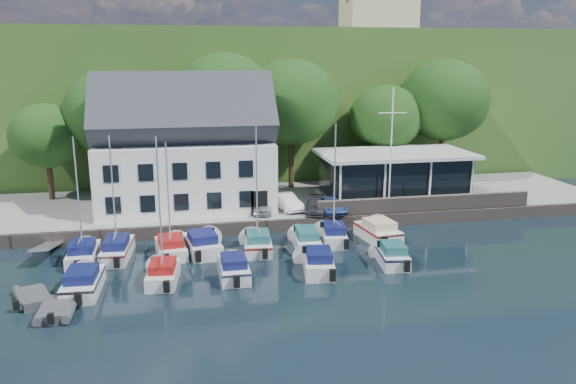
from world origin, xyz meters
name	(u,v)px	position (x,y,z in m)	size (l,w,h in m)	color
ground	(316,288)	(0.00, 0.00, 0.00)	(180.00, 180.00, 0.00)	black
quay	(268,205)	(0.00, 17.50, 0.50)	(60.00, 13.00, 1.00)	gray
quay_face	(282,226)	(0.00, 11.00, 0.50)	(60.00, 0.30, 1.00)	#5C514A
hillside	(224,90)	(0.00, 62.00, 8.00)	(160.00, 75.00, 16.00)	#335921
field_patch	(265,39)	(8.00, 70.00, 16.15)	(50.00, 30.00, 0.30)	olive
farmhouse	(378,8)	(22.00, 52.00, 20.10)	(10.40, 7.00, 8.20)	beige
harbor_building	(185,155)	(-7.00, 16.50, 5.35)	(14.40, 8.20, 8.70)	white
club_pavilion	(394,175)	(11.00, 16.00, 3.05)	(13.20, 7.20, 4.10)	black
seawall	(426,203)	(12.00, 11.40, 1.60)	(18.00, 0.50, 1.20)	#5C514A
gangway	(50,255)	(-16.50, 9.00, 0.00)	(1.20, 6.00, 1.40)	silver
car_silver	(264,205)	(-0.98, 13.27, 1.60)	(1.42, 3.52, 1.20)	silver
car_white	(286,202)	(0.92, 13.93, 1.65)	(1.38, 3.96, 1.31)	white
car_dgrey	(316,206)	(3.07, 12.59, 1.54)	(1.52, 3.74, 1.09)	#313137
car_blue	(331,204)	(4.33, 12.49, 1.62)	(1.43, 3.61, 1.24)	#2E4A8D
flagpole	(391,150)	(9.22, 12.41, 5.93)	(2.36, 0.20, 9.85)	white
tree_0	(48,152)	(-18.65, 21.22, 5.19)	(6.13, 6.13, 8.38)	#14350F
tree_1	(111,135)	(-13.37, 21.80, 6.49)	(8.04, 8.04, 10.99)	#14350F
tree_2	(225,122)	(-3.19, 22.62, 7.30)	(9.22, 9.22, 12.60)	#14350F
tree_3	(291,124)	(2.92, 21.76, 7.04)	(8.83, 8.83, 12.07)	#14350F
tree_4	(385,135)	(12.18, 21.65, 5.82)	(7.05, 7.05, 9.64)	#14350F
tree_5	(443,121)	(18.25, 21.86, 7.00)	(8.78, 8.78, 12.00)	#14350F
boat_r1_0	(78,197)	(-14.00, 7.14, 4.44)	(1.95, 5.79, 8.88)	silver
boat_r1_1	(113,193)	(-11.88, 7.58, 4.50)	(1.83, 6.45, 8.99)	silver
boat_r1_2	(168,196)	(-8.34, 7.42, 4.13)	(2.02, 5.59, 8.27)	silver
boat_r1_3	(202,242)	(-6.20, 7.43, 0.78)	(2.22, 5.94, 1.55)	silver
boat_r1_4	(257,190)	(-2.42, 7.07, 4.39)	(2.01, 5.67, 8.78)	silver
boat_r1_5	(306,238)	(1.06, 7.18, 0.72)	(1.80, 6.23, 1.44)	silver
boat_r1_6	(335,183)	(3.26, 7.83, 4.43)	(1.84, 5.48, 8.87)	silver
boat_r1_7	(378,229)	(6.69, 7.89, 0.78)	(2.33, 5.80, 1.57)	silver
boat_r2_0	(83,280)	(-13.24, 2.03, 0.74)	(2.06, 5.91, 1.48)	silver
boat_r2_1	(160,215)	(-8.75, 2.72, 4.19)	(1.86, 5.36, 8.37)	silver
boat_r2_2	(233,266)	(-4.53, 2.64, 0.72)	(1.89, 5.33, 1.44)	silver
boat_r2_3	(318,260)	(0.78, 2.54, 0.75)	(1.95, 5.67, 1.51)	silver
boat_r2_4	(392,253)	(5.82, 2.87, 0.74)	(1.81, 4.94, 1.48)	silver
dinghy_0	(33,296)	(-15.76, 1.15, 0.36)	(1.83, 3.05, 0.71)	#3C3C42
dinghy_1	(57,308)	(-14.15, -0.72, 0.37)	(1.92, 3.20, 0.75)	#3C3C42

